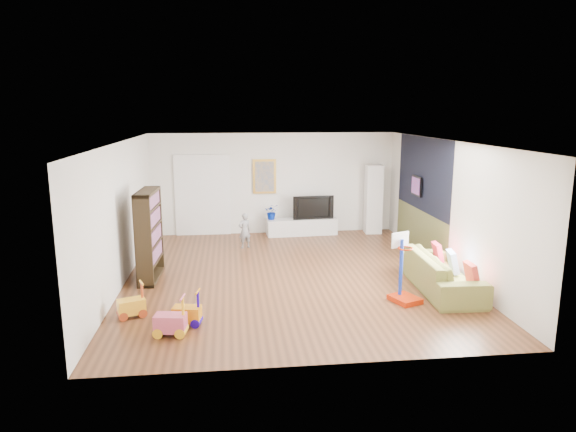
{
  "coord_description": "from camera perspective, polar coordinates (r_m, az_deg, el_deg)",
  "views": [
    {
      "loc": [
        -1.19,
        -9.88,
        3.3
      ],
      "look_at": [
        0.0,
        0.4,
        1.15
      ],
      "focal_mm": 32.0,
      "sensor_mm": 36.0,
      "label": 1
    }
  ],
  "objects": [
    {
      "name": "ride_on_pink",
      "position": [
        7.93,
        -12.97,
        -10.77
      ],
      "size": [
        0.49,
        0.34,
        0.61
      ],
      "primitive_type": "cube",
      "rotation": [
        0.0,
        0.0,
        -0.14
      ],
      "color": "#D3516C",
      "rests_on": "ground"
    },
    {
      "name": "tall_cabinet",
      "position": [
        14.05,
        9.47,
        1.86
      ],
      "size": [
        0.46,
        0.46,
        1.86
      ],
      "primitive_type": "cube",
      "rotation": [
        0.0,
        0.0,
        -0.07
      ],
      "color": "white",
      "rests_on": "ground"
    },
    {
      "name": "doorway",
      "position": [
        13.79,
        -9.47,
        2.19
      ],
      "size": [
        1.45,
        0.06,
        2.1
      ],
      "primitive_type": "cube",
      "color": "white",
      "rests_on": "ground"
    },
    {
      "name": "wall_right",
      "position": [
        11.01,
        17.31,
        0.99
      ],
      "size": [
        0.0,
        7.5,
        2.7
      ],
      "primitive_type": "cube",
      "color": "silver",
      "rests_on": "ground"
    },
    {
      "name": "ride_on_yellow",
      "position": [
        8.75,
        -17.04,
        -8.97
      ],
      "size": [
        0.49,
        0.4,
        0.57
      ],
      "primitive_type": "cube",
      "rotation": [
        0.0,
        0.0,
        0.36
      ],
      "color": "#F4AC25",
      "rests_on": "ground"
    },
    {
      "name": "floor",
      "position": [
        10.49,
        0.25,
        -6.61
      ],
      "size": [
        6.5,
        7.5,
        0.0
      ],
      "primitive_type": "cube",
      "color": "brown",
      "rests_on": "ground"
    },
    {
      "name": "ride_on_orange",
      "position": [
        8.24,
        -11.19,
        -9.98
      ],
      "size": [
        0.47,
        0.34,
        0.57
      ],
      "primitive_type": "cube",
      "rotation": [
        0.0,
        0.0,
        -0.19
      ],
      "color": "orange",
      "rests_on": "ground"
    },
    {
      "name": "ceiling",
      "position": [
        9.97,
        0.27,
        8.28
      ],
      "size": [
        6.5,
        7.5,
        0.0
      ],
      "primitive_type": "cube",
      "color": "white",
      "rests_on": "ground"
    },
    {
      "name": "olive_wainscot",
      "position": [
        12.44,
        14.43,
        -1.65
      ],
      "size": [
        0.01,
        3.2,
        1.0
      ],
      "primitive_type": "cube",
      "color": "brown",
      "rests_on": "wall_right"
    },
    {
      "name": "wall_left",
      "position": [
        10.28,
        -18.03,
        0.22
      ],
      "size": [
        0.0,
        7.5,
        2.7
      ],
      "primitive_type": "cube",
      "color": "silver",
      "rests_on": "ground"
    },
    {
      "name": "tv",
      "position": [
        13.71,
        2.74,
        1.02
      ],
      "size": [
        1.1,
        0.21,
        0.63
      ],
      "primitive_type": "imported",
      "rotation": [
        0.0,
        0.0,
        0.06
      ],
      "color": "black",
      "rests_on": "media_console"
    },
    {
      "name": "media_console",
      "position": [
        13.77,
        1.54,
        -1.19
      ],
      "size": [
        1.9,
        0.58,
        0.44
      ],
      "primitive_type": "cube",
      "rotation": [
        0.0,
        0.0,
        0.06
      ],
      "color": "silver",
      "rests_on": "ground"
    },
    {
      "name": "pillow_center",
      "position": [
        10.05,
        17.84,
        -4.85
      ],
      "size": [
        0.18,
        0.41,
        0.4
      ],
      "primitive_type": "cube",
      "rotation": [
        0.0,
        0.0,
        -0.19
      ],
      "color": "silver",
      "rests_on": "sofa"
    },
    {
      "name": "vase_plant",
      "position": [
        13.61,
        -1.81,
        0.47
      ],
      "size": [
        0.38,
        0.33,
        0.41
      ],
      "primitive_type": "imported",
      "rotation": [
        0.0,
        0.0,
        -0.02
      ],
      "color": "navy",
      "rests_on": "media_console"
    },
    {
      "name": "artwork_right",
      "position": [
        12.4,
        14.07,
        3.28
      ],
      "size": [
        0.04,
        0.56,
        0.46
      ],
      "primitive_type": "cube",
      "color": "#7F3F8C",
      "rests_on": "wall_right"
    },
    {
      "name": "navy_accent",
      "position": [
        12.2,
        14.76,
        4.53
      ],
      "size": [
        0.01,
        3.2,
        1.7
      ],
      "primitive_type": "cube",
      "color": "black",
      "rests_on": "wall_right"
    },
    {
      "name": "wall_front",
      "position": [
        6.54,
        4.2,
        -5.65
      ],
      "size": [
        6.5,
        0.0,
        2.7
      ],
      "primitive_type": "cube",
      "color": "silver",
      "rests_on": "ground"
    },
    {
      "name": "bookshelf",
      "position": [
        10.42,
        -15.17,
        -2.07
      ],
      "size": [
        0.37,
        1.23,
        1.77
      ],
      "primitive_type": "cube",
      "rotation": [
        0.0,
        0.0,
        -0.05
      ],
      "color": "black",
      "rests_on": "ground"
    },
    {
      "name": "wall_back",
      "position": [
        13.82,
        -1.6,
        3.63
      ],
      "size": [
        6.5,
        0.0,
        2.7
      ],
      "primitive_type": "cube",
      "color": "silver",
      "rests_on": "ground"
    },
    {
      "name": "sofa",
      "position": [
        10.01,
        16.72,
        -6.01
      ],
      "size": [
        0.99,
        2.33,
        0.67
      ],
      "primitive_type": "imported",
      "rotation": [
        0.0,
        0.0,
        1.53
      ],
      "color": "olive",
      "rests_on": "ground"
    },
    {
      "name": "basketball_hoop",
      "position": [
        9.15,
        13.01,
        -5.68
      ],
      "size": [
        0.58,
        0.63,
        1.22
      ],
      "primitive_type": "cube",
      "rotation": [
        0.0,
        0.0,
        0.39
      ],
      "color": "#B92406",
      "rests_on": "ground"
    },
    {
      "name": "painting_back",
      "position": [
        13.73,
        -2.63,
        4.41
      ],
      "size": [
        0.62,
        0.06,
        0.92
      ],
      "primitive_type": "cube",
      "color": "gold",
      "rests_on": "wall_back"
    },
    {
      "name": "pillow_right",
      "position": [
        10.63,
        16.3,
        -3.85
      ],
      "size": [
        0.13,
        0.37,
        0.36
      ],
      "primitive_type": "cube",
      "rotation": [
        0.0,
        0.0,
        -0.09
      ],
      "color": "#B71F38",
      "rests_on": "sofa"
    },
    {
      "name": "child",
      "position": [
        12.45,
        -4.84,
        -1.63
      ],
      "size": [
        0.37,
        0.31,
        0.86
      ],
      "primitive_type": "imported",
      "rotation": [
        0.0,
        0.0,
        3.53
      ],
      "color": "gray",
      "rests_on": "ground"
    },
    {
      "name": "pillow_left",
      "position": [
        9.44,
        19.72,
        -6.04
      ],
      "size": [
        0.11,
        0.38,
        0.38
      ],
      "primitive_type": "cube",
      "rotation": [
        0.0,
        0.0,
        -0.03
      ],
      "color": "red",
      "rests_on": "sofa"
    }
  ]
}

